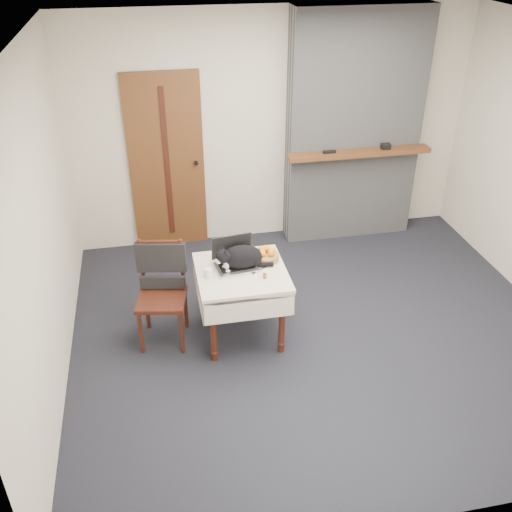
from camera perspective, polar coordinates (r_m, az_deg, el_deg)
The scene contains 12 objects.
ground at distance 5.42m, azimuth 6.17°, elevation -7.50°, with size 4.50×4.50×0.00m, color black.
room_shell at distance 4.96m, azimuth 5.75°, elevation 12.08°, with size 4.52×4.01×2.61m.
door at distance 6.45m, azimuth -8.91°, elevation 9.13°, with size 0.82×0.10×2.00m.
chimney at distance 6.63m, azimuth 9.76°, elevation 12.42°, with size 1.62×0.48×2.60m.
side_table at distance 5.02m, azimuth -1.46°, elevation -2.56°, with size 0.78×0.78×0.70m.
laptop at distance 5.00m, azimuth -2.17°, elevation -0.25°, with size 0.39×0.35×0.27m.
cat at distance 4.94m, azimuth -1.39°, elevation -0.11°, with size 0.52×0.27×0.25m.
cream_jar at distance 4.87m, azimuth -4.75°, elevation -1.67°, with size 0.07×0.07×0.08m, color white.
pill_bottle at distance 4.83m, azimuth 0.89°, elevation -1.84°, with size 0.04×0.04×0.07m.
fruit_basket at distance 5.08m, azimuth 1.03°, elevation 0.09°, with size 0.22×0.22×0.13m.
desk_clutter at distance 5.03m, azimuth 0.50°, elevation -0.89°, with size 0.15×0.02×0.01m, color black.
chair at distance 5.09m, azimuth -9.42°, elevation -2.21°, with size 0.50×0.49×0.95m.
Camera 1 is at (-1.39, -4.03, 3.35)m, focal length 40.00 mm.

